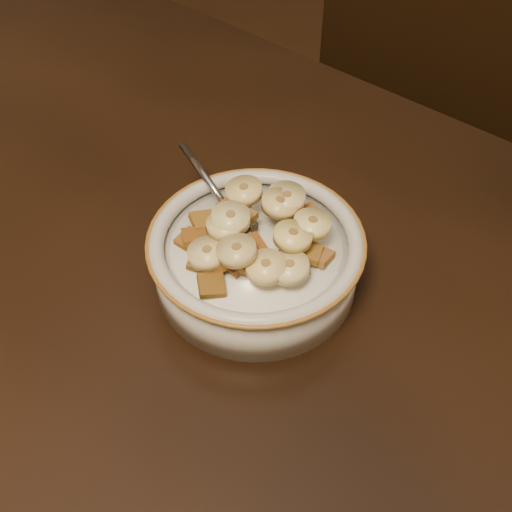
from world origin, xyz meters
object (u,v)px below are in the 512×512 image
Objects in this scene: chair at (360,227)px; spoon at (238,223)px; cereal_bowl at (256,263)px; table at (56,304)px.

spoon is at bearing -89.00° from chair.
chair is at bearing -149.49° from spoon.
chair reaches higher than cereal_bowl.
table is 1.64× the size of chair.
chair is at bearing 106.13° from cereal_bowl.
table is 0.18m from spoon.
chair is 20.59× the size of spoon.
cereal_bowl is at bearing 90.00° from spoon.
spoon is (0.10, 0.13, 0.07)m from table.
table is 33.79× the size of spoon.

